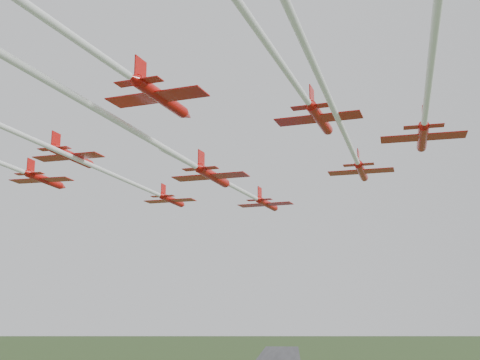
# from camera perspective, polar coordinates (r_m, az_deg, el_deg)

# --- Properties ---
(jet_lead) EXTENTS (14.97, 42.75, 2.72)m
(jet_lead) POSITION_cam_1_polar(r_m,az_deg,el_deg) (92.83, 0.92, -1.41)
(jet_lead) COLOR red
(jet_row2_left) EXTENTS (13.20, 47.85, 2.41)m
(jet_row2_left) POSITION_cam_1_polar(r_m,az_deg,el_deg) (85.16, -9.49, -0.59)
(jet_row2_left) COLOR red
(jet_row2_right) EXTENTS (15.80, 58.99, 2.69)m
(jet_row2_right) POSITION_cam_1_polar(r_m,az_deg,el_deg) (71.73, 10.31, 3.41)
(jet_row2_right) COLOR red
(jet_row3_mid) EXTENTS (17.17, 56.20, 2.97)m
(jet_row3_mid) POSITION_cam_1_polar(r_m,az_deg,el_deg) (67.12, -6.58, 2.68)
(jet_row3_mid) COLOR red
(jet_row3_right) EXTENTS (13.66, 55.56, 2.84)m
(jet_row3_right) POSITION_cam_1_polar(r_m,az_deg,el_deg) (60.43, 17.29, 7.24)
(jet_row3_right) COLOR red
(jet_row4_right) EXTENTS (18.43, 59.91, 2.64)m
(jet_row4_right) POSITION_cam_1_polar(r_m,az_deg,el_deg) (48.44, 3.68, 11.32)
(jet_row4_right) COLOR red
(jet_trail_solo) EXTENTS (18.48, 54.52, 2.87)m
(jet_trail_solo) POSITION_cam_1_polar(r_m,az_deg,el_deg) (47.40, -14.94, 12.58)
(jet_trail_solo) COLOR red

